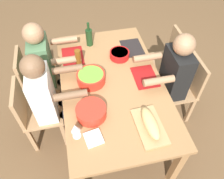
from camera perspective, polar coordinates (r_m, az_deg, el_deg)
The scene contains 21 objects.
ground_plane at distance 2.82m, azimuth -0.00°, elevation -8.35°, with size 8.00×8.00×0.00m, color brown.
dining_table at distance 2.29m, azimuth -0.00°, elevation 0.49°, with size 1.74×1.01×0.74m.
chair_near_left at distance 2.77m, azimuth -19.15°, elevation 2.57°, with size 0.40×0.40×0.85m.
diner_near_left at distance 2.60m, azimuth -16.39°, elevation 6.49°, with size 0.41×0.53×1.20m.
chair_far_left at distance 2.96m, azimuth 13.90°, elevation 7.61°, with size 0.40×0.40×0.85m.
chair_far_center at distance 2.67m, azimuth 17.60°, elevation 0.83°, with size 0.40×0.40×0.85m.
diner_far_center at distance 2.44m, azimuth 14.92°, elevation 3.49°, with size 0.41×0.53×1.20m.
chair_near_center at distance 2.46m, azimuth -19.23°, elevation -5.35°, with size 0.40×0.40×0.85m.
diner_near_center at distance 2.27m, azimuth -16.08°, elevation -1.51°, with size 0.41×0.53×1.20m.
serving_bowl_greens at distance 1.95m, azimuth -5.36°, elevation -5.59°, with size 0.27×0.27×0.10m.
serving_bowl_fruit at distance 2.48m, azimuth 1.93°, elevation 9.00°, with size 0.21×0.21×0.08m.
serving_bowl_salad at distance 2.21m, azimuth -5.37°, elevation 3.13°, with size 0.28×0.28×0.11m.
cutting_board at distance 1.94m, azimuth 9.54°, elevation -9.29°, with size 0.40×0.22×0.02m, color tan.
bread_loaf at distance 1.89m, azimuth 9.76°, elevation -8.42°, with size 0.32×0.11×0.09m, color tan.
wine_bottle at distance 2.63m, azimuth -5.85°, elevation 13.22°, with size 0.08×0.08×0.29m.
beer_bottle at distance 2.34m, azimuth -8.57°, elevation 7.69°, with size 0.06×0.06×0.22m, color brown.
wine_glass at distance 1.80m, azimuth -9.36°, elevation -9.84°, with size 0.08×0.08×0.17m.
placemat_near_left at distance 2.55m, azimuth -9.99°, elevation 8.38°, with size 0.32×0.23×0.01m, color maroon.
placemat_far_left at distance 2.64m, azimuth 5.18°, elevation 10.56°, with size 0.32×0.23×0.01m, color black.
placemat_far_center at distance 2.31m, azimuth 8.39°, elevation 3.23°, with size 0.32×0.23×0.01m, color maroon.
napkin_stack at distance 1.86m, azimuth -4.72°, elevation -12.31°, with size 0.14×0.14×0.02m, color white.
Camera 1 is at (1.48, -0.32, 2.39)m, focal length 35.80 mm.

